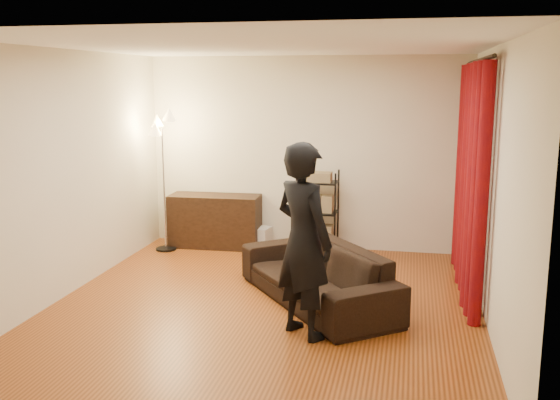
% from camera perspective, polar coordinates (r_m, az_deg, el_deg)
% --- Properties ---
extents(floor, '(5.00, 5.00, 0.00)m').
position_cam_1_polar(floor, '(6.73, -1.39, -9.68)').
color(floor, brown).
rests_on(floor, ground).
extents(ceiling, '(5.00, 5.00, 0.00)m').
position_cam_1_polar(ceiling, '(6.31, -1.50, 13.94)').
color(ceiling, white).
rests_on(ceiling, ground).
extents(wall_back, '(5.00, 0.00, 5.00)m').
position_cam_1_polar(wall_back, '(8.81, 2.35, 4.28)').
color(wall_back, beige).
rests_on(wall_back, ground).
extents(wall_front, '(5.00, 0.00, 5.00)m').
position_cam_1_polar(wall_front, '(4.04, -9.73, -3.82)').
color(wall_front, beige).
rests_on(wall_front, ground).
extents(wall_left, '(0.00, 5.00, 5.00)m').
position_cam_1_polar(wall_left, '(7.24, -19.05, 2.24)').
color(wall_left, beige).
rests_on(wall_left, ground).
extents(wall_right, '(0.00, 5.00, 5.00)m').
position_cam_1_polar(wall_right, '(6.26, 19.03, 0.96)').
color(wall_right, beige).
rests_on(wall_right, ground).
extents(curtain_rod, '(0.04, 2.65, 0.04)m').
position_cam_1_polar(curtain_rod, '(7.29, 17.79, 12.08)').
color(curtain_rod, black).
rests_on(curtain_rod, wall_right).
extents(curtain, '(0.22, 2.65, 2.55)m').
position_cam_1_polar(curtain, '(7.36, 17.05, 1.90)').
color(curtain, '#710807').
rests_on(curtain, ground).
extents(sofa, '(2.00, 2.24, 0.64)m').
position_cam_1_polar(sofa, '(6.76, 3.38, -6.76)').
color(sofa, black).
rests_on(sofa, ground).
extents(person, '(0.80, 0.76, 1.83)m').
position_cam_1_polar(person, '(5.75, 2.16, -3.73)').
color(person, black).
rests_on(person, ground).
extents(media_cabinet, '(1.30, 0.53, 0.75)m').
position_cam_1_polar(media_cabinet, '(9.01, -5.96, -1.91)').
color(media_cabinet, black).
rests_on(media_cabinet, ground).
extents(storage_boxes, '(0.40, 0.33, 0.30)m').
position_cam_1_polar(storage_boxes, '(8.98, -2.10, -3.39)').
color(storage_boxes, silver).
rests_on(storage_boxes, ground).
extents(wire_shelf, '(0.63, 0.55, 1.15)m').
position_cam_1_polar(wire_shelf, '(8.59, 3.45, -1.13)').
color(wire_shelf, black).
rests_on(wire_shelf, ground).
extents(floor_lamp, '(0.35, 0.35, 1.91)m').
position_cam_1_polar(floor_lamp, '(8.81, -10.58, 1.52)').
color(floor_lamp, silver).
rests_on(floor_lamp, ground).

